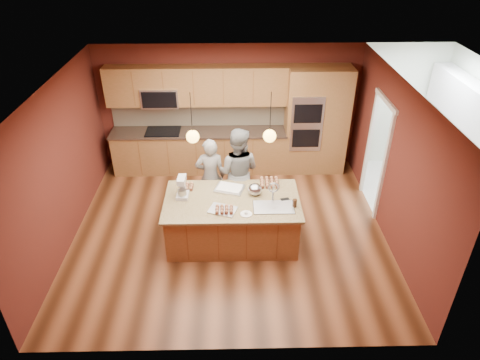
{
  "coord_description": "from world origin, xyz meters",
  "views": [
    {
      "loc": [
        0.06,
        -6.1,
        4.86
      ],
      "look_at": [
        0.19,
        -0.1,
        1.13
      ],
      "focal_mm": 32.0,
      "sensor_mm": 36.0,
      "label": 1
    }
  ],
  "objects_px": {
    "island": "(233,219)",
    "mixing_bowl": "(255,189)",
    "person_right": "(238,171)",
    "person_left": "(210,176)",
    "stand_mixer": "(182,188)"
  },
  "relations": [
    {
      "from": "person_left",
      "to": "person_right",
      "type": "height_order",
      "value": "person_right"
    },
    {
      "from": "island",
      "to": "person_left",
      "type": "relative_size",
      "value": 1.49
    },
    {
      "from": "person_right",
      "to": "stand_mixer",
      "type": "xyz_separation_m",
      "value": [
        -0.93,
        -0.76,
        0.14
      ]
    },
    {
      "from": "island",
      "to": "stand_mixer",
      "type": "height_order",
      "value": "island"
    },
    {
      "from": "stand_mixer",
      "to": "mixing_bowl",
      "type": "bearing_deg",
      "value": 4.89
    },
    {
      "from": "island",
      "to": "person_left",
      "type": "bearing_deg",
      "value": 114.74
    },
    {
      "from": "person_left",
      "to": "stand_mixer",
      "type": "relative_size",
      "value": 4.08
    },
    {
      "from": "mixing_bowl",
      "to": "stand_mixer",
      "type": "bearing_deg",
      "value": -177.97
    },
    {
      "from": "island",
      "to": "person_right",
      "type": "relative_size",
      "value": 1.32
    },
    {
      "from": "person_right",
      "to": "mixing_bowl",
      "type": "distance_m",
      "value": 0.78
    },
    {
      "from": "person_right",
      "to": "mixing_bowl",
      "type": "height_order",
      "value": "person_right"
    },
    {
      "from": "person_right",
      "to": "mixing_bowl",
      "type": "relative_size",
      "value": 7.11
    },
    {
      "from": "person_left",
      "to": "mixing_bowl",
      "type": "relative_size",
      "value": 6.3
    },
    {
      "from": "person_left",
      "to": "person_right",
      "type": "distance_m",
      "value": 0.51
    },
    {
      "from": "island",
      "to": "mixing_bowl",
      "type": "distance_m",
      "value": 0.65
    }
  ]
}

